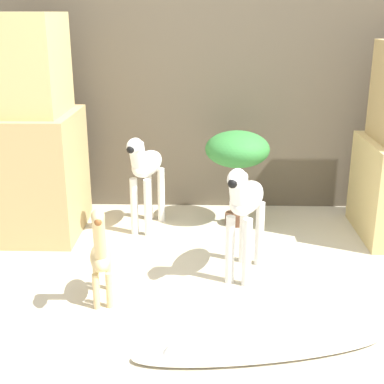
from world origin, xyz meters
The scene contains 8 objects.
ground_plane centered at (0.00, 0.00, 0.00)m, with size 14.00×14.00×0.00m, color beige.
wall_back centered at (0.00, 1.56, 1.10)m, with size 6.40×0.08×2.20m.
rock_pillar_left centered at (-1.21, 1.00, 0.62)m, with size 0.60×0.65×1.39m.
zebra_right centered at (0.12, 0.40, 0.41)m, with size 0.27×0.49×0.66m.
zebra_left centered at (-0.48, 1.05, 0.41)m, with size 0.24×0.49×0.66m.
giraffe_figurine centered at (-0.60, 0.09, 0.27)m, with size 0.16×0.40×0.56m.
potted_palm_front centered at (0.11, 1.15, 0.51)m, with size 0.42×0.42×0.65m.
surfboard centered at (0.14, -0.29, 0.02)m, with size 1.14×0.43×0.08m.
Camera 1 is at (-0.10, -2.27, 1.40)m, focal length 50.00 mm.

